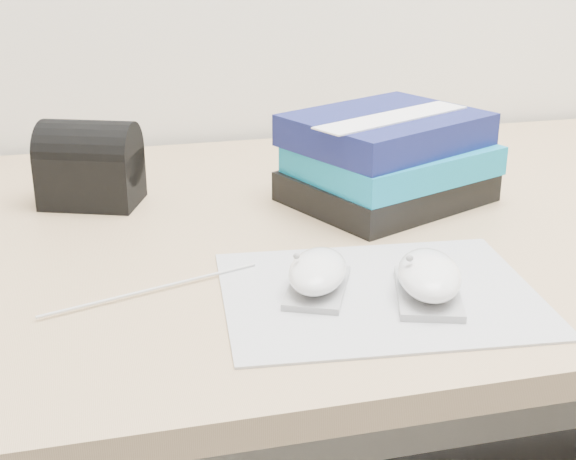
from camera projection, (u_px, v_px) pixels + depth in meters
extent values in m
cube|color=tan|center=(338.00, 229.00, 1.02)|extent=(1.60, 0.80, 0.03)
cube|color=tan|center=(273.00, 339.00, 1.50)|extent=(1.52, 0.03, 0.35)
cube|color=#96979E|center=(379.00, 293.00, 0.81)|extent=(0.34, 0.27, 0.00)
cube|color=#9A9A9C|center=(317.00, 287.00, 0.81)|extent=(0.09, 0.12, 0.01)
ellipsoid|color=white|center=(318.00, 271.00, 0.80)|extent=(0.09, 0.12, 0.03)
ellipsoid|color=gray|center=(297.00, 256.00, 0.79)|extent=(0.01, 0.01, 0.01)
cube|color=#9F9FA2|center=(428.00, 293.00, 0.80)|extent=(0.09, 0.13, 0.01)
ellipsoid|color=white|center=(429.00, 274.00, 0.79)|extent=(0.09, 0.13, 0.03)
ellipsoid|color=gray|center=(410.00, 258.00, 0.78)|extent=(0.01, 0.01, 0.01)
cylinder|color=silver|center=(153.00, 289.00, 0.81)|extent=(0.23, 0.07, 0.00)
cube|color=black|center=(386.00, 186.00, 1.07)|extent=(0.30, 0.27, 0.04)
cube|color=#1087B4|center=(392.00, 159.00, 1.05)|extent=(0.29, 0.26, 0.04)
cube|color=navy|center=(386.00, 129.00, 1.04)|extent=(0.29, 0.27, 0.04)
cube|color=white|center=(393.00, 117.00, 1.02)|extent=(0.23, 0.14, 0.00)
cube|color=black|center=(91.00, 178.00, 1.05)|extent=(0.15, 0.12, 0.07)
cylinder|color=black|center=(89.00, 153.00, 1.04)|extent=(0.15, 0.12, 0.09)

